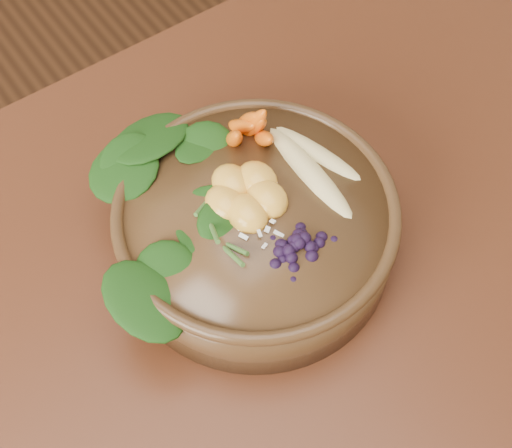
{
  "coord_description": "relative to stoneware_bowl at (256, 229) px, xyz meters",
  "views": [
    {
      "loc": [
        0.02,
        -0.19,
        1.4
      ],
      "look_at": [
        0.24,
        0.11,
        0.8
      ],
      "focal_mm": 50.0,
      "sensor_mm": 36.0,
      "label": 1
    }
  ],
  "objects": [
    {
      "name": "blueberry_pile",
      "position": [
        0.01,
        -0.06,
        0.06
      ],
      "size": [
        0.14,
        0.11,
        0.04
      ],
      "primitive_type": null,
      "rotation": [
        0.0,
        0.0,
        0.1
      ],
      "color": "black",
      "rests_on": "stoneware_bowl"
    },
    {
      "name": "mandarin_cluster",
      "position": [
        0.0,
        0.02,
        0.05
      ],
      "size": [
        0.09,
        0.1,
        0.03
      ],
      "primitive_type": null,
      "rotation": [
        0.0,
        0.0,
        0.1
      ],
      "color": "gold",
      "rests_on": "stoneware_bowl"
    },
    {
      "name": "kale_heap",
      "position": [
        -0.05,
        0.05,
        0.06
      ],
      "size": [
        0.2,
        0.18,
        0.04
      ],
      "primitive_type": null,
      "rotation": [
        0.0,
        0.0,
        0.1
      ],
      "color": "#194011",
      "rests_on": "stoneware_bowl"
    },
    {
      "name": "banana_halves",
      "position": [
        0.08,
        0.01,
        0.05
      ],
      "size": [
        0.07,
        0.16,
        0.03
      ],
      "rotation": [
        0.0,
        0.0,
        0.1
      ],
      "color": "#E0CC84",
      "rests_on": "stoneware_bowl"
    },
    {
      "name": "stoneware_bowl",
      "position": [
        0.0,
        0.0,
        0.0
      ],
      "size": [
        0.31,
        0.31,
        0.08
      ],
      "primitive_type": "cylinder",
      "rotation": [
        0.0,
        0.0,
        0.1
      ],
      "color": "#4D3119",
      "rests_on": "dining_table"
    },
    {
      "name": "coconut_flakes",
      "position": [
        0.0,
        -0.02,
        0.04
      ],
      "size": [
        0.1,
        0.08,
        0.01
      ],
      "primitive_type": null,
      "rotation": [
        0.0,
        0.0,
        0.1
      ],
      "color": "white",
      "rests_on": "stoneware_bowl"
    },
    {
      "name": "carrot_cluster",
      "position": [
        0.04,
        0.08,
        0.08
      ],
      "size": [
        0.06,
        0.06,
        0.08
      ],
      "primitive_type": null,
      "rotation": [
        0.0,
        0.0,
        0.1
      ],
      "color": "orange",
      "rests_on": "stoneware_bowl"
    }
  ]
}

